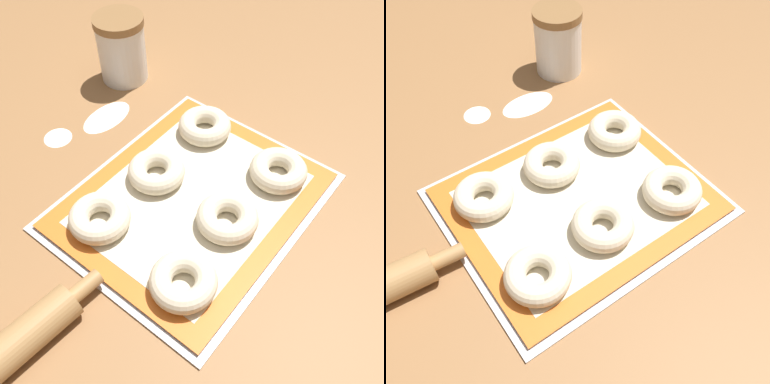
# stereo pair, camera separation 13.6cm
# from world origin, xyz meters

# --- Properties ---
(ground_plane) EXTENTS (2.80, 2.80, 0.00)m
(ground_plane) POSITION_xyz_m (0.00, 0.00, 0.00)
(ground_plane) COLOR olive
(baking_tray) EXTENTS (0.44, 0.37, 0.01)m
(baking_tray) POSITION_xyz_m (-0.01, -0.01, 0.00)
(baking_tray) COLOR silver
(baking_tray) RESTS_ON ground_plane
(baking_mat) EXTENTS (0.41, 0.35, 0.00)m
(baking_mat) POSITION_xyz_m (-0.01, -0.01, 0.01)
(baking_mat) COLOR orange
(baking_mat) RESTS_ON baking_tray
(bagel_front_left) EXTENTS (0.10, 0.10, 0.03)m
(bagel_front_left) POSITION_xyz_m (-0.15, -0.10, 0.03)
(bagel_front_left) COLOR beige
(bagel_front_left) RESTS_ON baking_mat
(bagel_front_center) EXTENTS (0.10, 0.10, 0.03)m
(bagel_front_center) POSITION_xyz_m (-0.01, -0.08, 0.03)
(bagel_front_center) COLOR beige
(bagel_front_center) RESTS_ON baking_mat
(bagel_front_right) EXTENTS (0.10, 0.10, 0.03)m
(bagel_front_right) POSITION_xyz_m (0.12, -0.09, 0.03)
(bagel_front_right) COLOR beige
(bagel_front_right) RESTS_ON baking_mat
(bagel_back_left) EXTENTS (0.10, 0.10, 0.03)m
(bagel_back_left) POSITION_xyz_m (-0.14, 0.08, 0.03)
(bagel_back_left) COLOR beige
(bagel_back_left) RESTS_ON baking_mat
(bagel_back_center) EXTENTS (0.10, 0.10, 0.03)m
(bagel_back_center) POSITION_xyz_m (-0.01, 0.07, 0.03)
(bagel_back_center) COLOR beige
(bagel_back_center) RESTS_ON baking_mat
(bagel_back_right) EXTENTS (0.10, 0.10, 0.03)m
(bagel_back_right) POSITION_xyz_m (0.14, 0.08, 0.03)
(bagel_back_right) COLOR beige
(bagel_back_right) RESTS_ON baking_mat
(flour_canister) EXTENTS (0.11, 0.11, 0.14)m
(flour_canister) POSITION_xyz_m (0.18, 0.33, 0.07)
(flour_canister) COLOR white
(flour_canister) RESTS_ON ground_plane
(flour_patch_near) EXTENTS (0.06, 0.05, 0.00)m
(flour_patch_near) POSITION_xyz_m (-0.04, 0.30, 0.00)
(flour_patch_near) COLOR white
(flour_patch_near) RESTS_ON ground_plane
(flour_patch_far) EXTENTS (0.12, 0.06, 0.00)m
(flour_patch_far) POSITION_xyz_m (0.06, 0.27, 0.00)
(flour_patch_far) COLOR white
(flour_patch_far) RESTS_ON ground_plane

